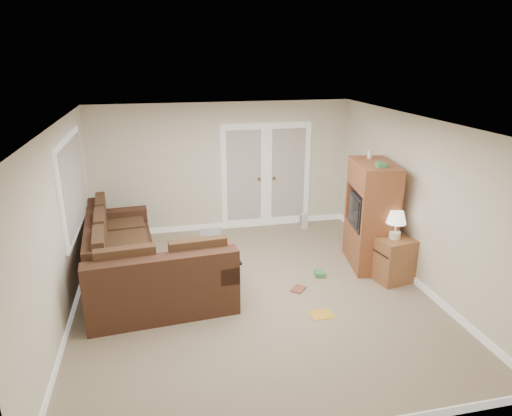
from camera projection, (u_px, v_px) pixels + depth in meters
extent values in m
plane|color=gray|center=(253.00, 294.00, 6.70)|extent=(5.50, 5.50, 0.00)
cube|color=silver|center=(252.00, 123.00, 5.90)|extent=(5.00, 5.50, 0.02)
cube|color=#EEE6CE|center=(61.00, 228.00, 5.79)|extent=(0.02, 5.50, 2.50)
cube|color=#EEE6CE|center=(416.00, 202.00, 6.81)|extent=(0.02, 5.50, 2.50)
cube|color=#EEE6CE|center=(223.00, 168.00, 8.84)|extent=(5.00, 0.02, 2.50)
cube|color=#EEE6CE|center=(322.00, 322.00, 3.76)|extent=(5.00, 0.02, 2.50)
cube|color=white|center=(244.00, 178.00, 8.97)|extent=(0.90, 0.04, 2.13)
cube|color=white|center=(288.00, 176.00, 9.15)|extent=(0.90, 0.04, 2.13)
cube|color=silver|center=(244.00, 176.00, 8.93)|extent=(0.68, 0.02, 1.80)
cube|color=silver|center=(288.00, 173.00, 9.11)|extent=(0.68, 0.02, 1.80)
cube|color=white|center=(72.00, 184.00, 6.63)|extent=(0.04, 1.92, 1.42)
cube|color=silver|center=(74.00, 184.00, 6.63)|extent=(0.02, 1.74, 1.24)
cube|color=#43271A|center=(122.00, 260.00, 7.28)|extent=(1.19, 2.59, 0.46)
cube|color=#43271A|center=(95.00, 235.00, 7.03)|extent=(0.47, 2.53, 0.47)
cube|color=#43271A|center=(119.00, 216.00, 8.18)|extent=(1.00, 0.34, 0.24)
cube|color=#4B321E|center=(126.00, 242.00, 7.21)|extent=(0.85, 2.45, 0.13)
cube|color=#43271A|center=(162.00, 292.00, 6.28)|extent=(2.04, 1.14, 0.46)
cube|color=#43271A|center=(163.00, 274.00, 5.80)|extent=(1.98, 0.42, 0.47)
cube|color=#43271A|center=(222.00, 261.00, 6.40)|extent=(0.34, 1.00, 0.24)
cube|color=#4B321E|center=(160.00, 270.00, 6.26)|extent=(1.91, 0.81, 0.13)
cube|color=black|center=(222.00, 253.00, 6.36)|extent=(0.42, 0.90, 0.03)
cube|color=#B32013|center=(218.00, 245.00, 6.57)|extent=(0.36, 0.16, 0.02)
cube|color=black|center=(211.00, 254.00, 6.94)|extent=(0.61, 1.19, 0.05)
cube|color=black|center=(212.00, 272.00, 7.03)|extent=(0.52, 1.10, 0.03)
cylinder|color=white|center=(204.00, 249.00, 6.83)|extent=(0.10, 0.10, 0.17)
cylinder|color=#B32013|center=(204.00, 239.00, 6.77)|extent=(0.01, 0.01, 0.15)
cube|color=#2D5593|center=(216.00, 258.00, 6.62)|extent=(0.24, 0.13, 0.10)
cube|color=white|center=(212.00, 255.00, 6.83)|extent=(0.40, 0.65, 0.00)
cube|color=brown|center=(368.00, 245.00, 7.57)|extent=(0.77, 1.17, 0.65)
cube|color=brown|center=(374.00, 176.00, 7.19)|extent=(0.77, 1.17, 0.43)
cube|color=black|center=(370.00, 212.00, 7.38)|extent=(0.62, 0.73, 0.54)
cube|color=black|center=(354.00, 211.00, 7.36)|extent=(0.11, 0.56, 0.43)
cube|color=#3D8847|center=(381.00, 165.00, 6.85)|extent=(0.16, 0.21, 0.06)
cylinder|color=white|center=(370.00, 154.00, 7.41)|extent=(0.08, 0.08, 0.13)
cube|color=brown|center=(392.00, 259.00, 7.03)|extent=(0.62, 0.62, 0.69)
cylinder|color=white|center=(395.00, 235.00, 6.91)|extent=(0.17, 0.17, 0.11)
cylinder|color=white|center=(395.00, 227.00, 6.86)|extent=(0.03, 0.03, 0.15)
cone|color=white|center=(397.00, 217.00, 6.81)|extent=(0.30, 0.30, 0.19)
cube|color=white|center=(304.00, 221.00, 9.17)|extent=(0.15, 0.13, 0.32)
cube|color=gold|center=(322.00, 314.00, 6.16)|extent=(0.31, 0.24, 0.01)
cube|color=#3D8847|center=(319.00, 274.00, 7.23)|extent=(0.17, 0.21, 0.08)
imported|color=brown|center=(293.00, 288.00, 6.86)|extent=(0.29, 0.29, 0.02)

